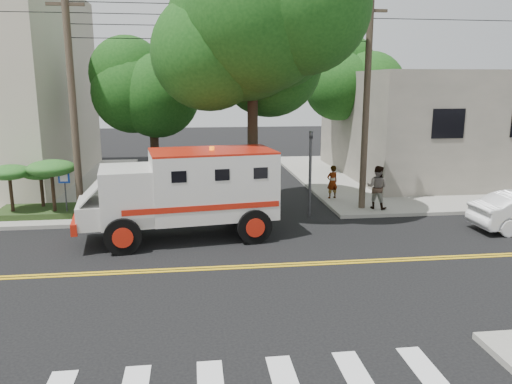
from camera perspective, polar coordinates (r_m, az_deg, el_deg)
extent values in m
plane|color=black|center=(15.43, -3.05, -8.62)|extent=(100.00, 100.00, 0.00)
cube|color=gray|center=(31.89, 19.96, 1.76)|extent=(17.00, 17.00, 0.15)
cube|color=slate|center=(32.67, 22.32, 7.27)|extent=(14.00, 12.00, 6.00)
cylinder|color=#382D23|center=(20.92, -20.16, 8.81)|extent=(0.28, 0.28, 9.00)
cylinder|color=#382D23|center=(21.86, 12.47, 9.38)|extent=(0.28, 0.28, 9.00)
cylinder|color=black|center=(21.13, -0.39, 6.86)|extent=(0.44, 0.44, 7.00)
sphere|color=#123B10|center=(21.08, -0.40, 16.37)|extent=(5.32, 5.32, 5.32)
sphere|color=#123B10|center=(20.55, 3.18, 18.05)|extent=(4.56, 4.56, 4.56)
cylinder|color=black|center=(26.59, -11.56, 6.22)|extent=(0.44, 0.44, 5.60)
sphere|color=#123B10|center=(26.45, -11.83, 12.26)|extent=(3.92, 3.92, 3.92)
sphere|color=#123B10|center=(25.85, -10.06, 13.27)|extent=(3.36, 3.36, 3.36)
cylinder|color=black|center=(31.93, 10.20, 7.57)|extent=(0.44, 0.44, 5.95)
sphere|color=#123B10|center=(31.83, 10.41, 12.92)|extent=(4.20, 4.20, 4.20)
sphere|color=#123B10|center=(31.56, 12.38, 13.66)|extent=(3.60, 3.60, 3.60)
cylinder|color=#3F3F42|center=(20.88, 6.20, 2.01)|extent=(0.12, 0.12, 3.60)
imported|color=#3F3F42|center=(20.68, 6.29, 5.69)|extent=(0.15, 0.18, 0.90)
cylinder|color=#3F3F42|center=(21.70, -20.90, -0.50)|extent=(0.06, 0.06, 2.00)
cube|color=#0C33A5|center=(21.49, -21.10, 1.54)|extent=(0.45, 0.03, 0.45)
cube|color=#1E3314|center=(22.76, -23.60, -2.04)|extent=(3.20, 2.00, 0.24)
cylinder|color=black|center=(22.58, -26.19, -0.10)|extent=(0.14, 0.14, 1.52)
ellipsoid|color=#19531C|center=(22.43, -26.39, 2.03)|extent=(1.73, 1.73, 0.60)
cylinder|color=black|center=(22.94, -23.26, 0.14)|extent=(0.14, 0.14, 1.36)
ellipsoid|color=#19531C|center=(22.81, -23.42, 2.02)|extent=(1.55, 1.55, 0.54)
cylinder|color=black|center=(21.87, -22.16, 0.11)|extent=(0.14, 0.14, 1.68)
ellipsoid|color=#19531C|center=(21.71, -22.36, 2.55)|extent=(1.91, 1.91, 0.66)
cube|color=silver|center=(18.10, -4.99, 0.92)|extent=(4.65, 3.13, 2.34)
cube|color=silver|center=(17.88, -14.50, -0.30)|extent=(2.10, 2.67, 1.89)
cube|color=black|center=(17.80, -17.38, 1.12)|extent=(0.32, 1.89, 0.78)
cube|color=silver|center=(18.04, -18.12, -2.23)|extent=(1.29, 2.34, 0.78)
cube|color=#AF1C0D|center=(18.16, -19.82, -3.17)|extent=(0.52, 2.40, 0.39)
cube|color=#AF1C0D|center=(17.90, -5.06, 4.70)|extent=(4.65, 3.13, 0.07)
cylinder|color=black|center=(16.95, -14.99, -4.91)|extent=(1.26, 0.52, 1.23)
cylinder|color=black|center=(19.36, -15.04, -2.77)|extent=(1.26, 0.52, 1.23)
cylinder|color=black|center=(17.49, -0.22, -3.95)|extent=(1.26, 0.52, 1.23)
cylinder|color=black|center=(19.82, -2.06, -2.00)|extent=(1.26, 0.52, 1.23)
imported|color=gray|center=(23.90, 8.71, 1.15)|extent=(0.66, 0.53, 1.58)
imported|color=gray|center=(22.28, 13.67, 0.53)|extent=(1.16, 1.12, 1.89)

